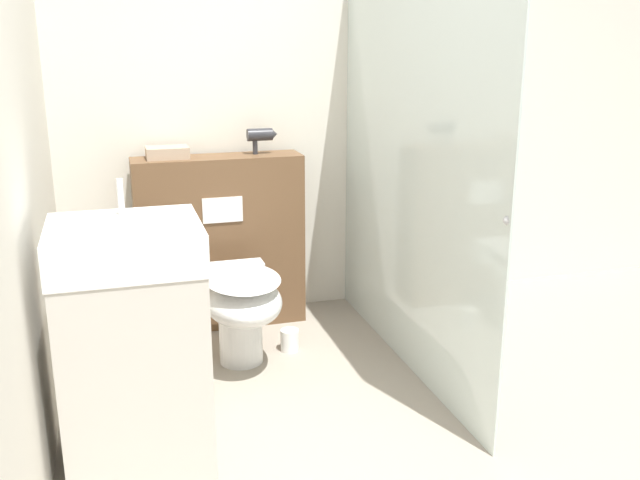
# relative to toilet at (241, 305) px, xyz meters

# --- Properties ---
(wall_back) EXTENTS (8.00, 0.06, 2.50)m
(wall_back) POSITION_rel_toilet_xyz_m (0.45, 0.79, 0.92)
(wall_back) COLOR silver
(wall_back) RESTS_ON ground_plane
(partition_panel) EXTENTS (0.94, 0.25, 0.98)m
(partition_panel) POSITION_rel_toilet_xyz_m (-0.00, 0.60, 0.16)
(partition_panel) COLOR brown
(partition_panel) RESTS_ON ground_plane
(shower_glass) EXTENTS (0.04, 1.86, 2.03)m
(shower_glass) POSITION_rel_toilet_xyz_m (0.81, -0.18, 0.68)
(shower_glass) COLOR silver
(shower_glass) RESTS_ON ground_plane
(toilet) EXTENTS (0.38, 0.62, 0.50)m
(toilet) POSITION_rel_toilet_xyz_m (0.00, 0.00, 0.00)
(toilet) COLOR white
(toilet) RESTS_ON ground_plane
(sink_vanity) EXTENTS (0.54, 0.50, 1.12)m
(sink_vanity) POSITION_rel_toilet_xyz_m (-0.55, -0.73, 0.16)
(sink_vanity) COLOR beige
(sink_vanity) RESTS_ON ground_plane
(hair_drier) EXTENTS (0.17, 0.07, 0.14)m
(hair_drier) POSITION_rel_toilet_xyz_m (0.25, 0.61, 0.76)
(hair_drier) COLOR #2D2D33
(hair_drier) RESTS_ON partition_panel
(folded_towel) EXTENTS (0.23, 0.16, 0.06)m
(folded_towel) POSITION_rel_toilet_xyz_m (-0.27, 0.61, 0.69)
(folded_towel) COLOR tan
(folded_towel) RESTS_ON partition_panel
(spare_toilet_roll) EXTENTS (0.10, 0.10, 0.12)m
(spare_toilet_roll) POSITION_rel_toilet_xyz_m (0.27, 0.10, -0.27)
(spare_toilet_roll) COLOR white
(spare_toilet_roll) RESTS_ON ground_plane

